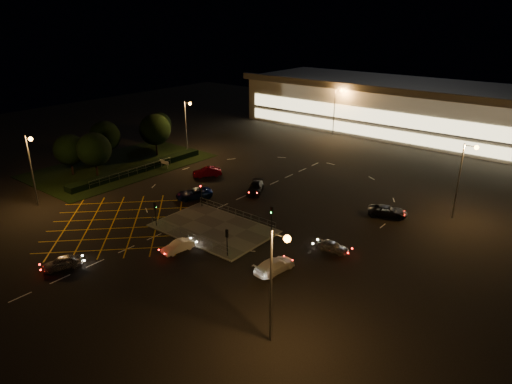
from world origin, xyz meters
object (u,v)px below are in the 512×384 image
Objects in this scene: car_east_grey at (388,211)px; car_circ_red at (207,172)px; signal_nw at (201,191)px; car_near_silver at (62,263)px; car_left_blue at (194,193)px; car_far_dkgrey at (255,188)px; signal_ne at (272,214)px; car_queue_white at (178,246)px; car_right_silver at (332,246)px; signal_se at (227,237)px; car_approach_white at (274,265)px; signal_sw at (155,209)px.

car_circ_red is at bearing 75.22° from car_east_grey.
signal_nw is 20.73m from car_near_silver.
car_left_blue is 9.15m from car_far_dkgrey.
signal_ne reaches higher than car_queue_white.
car_queue_white is at bearing 122.33° from car_right_silver.
signal_se is at bearing -90.00° from signal_ne.
car_right_silver is (20.12, 20.90, -0.05)m from car_near_silver.
signal_nw is at bearing -15.03° from car_approach_white.
signal_sw is 12.00m from signal_se.
signal_sw is 1.00× the size of signal_nw.
car_east_grey is (29.49, 3.70, -0.05)m from car_circ_red.
signal_ne reaches higher than car_right_silver.
car_near_silver is at bearing -122.94° from car_far_dkgrey.
car_east_grey is 20.63m from car_approach_white.
car_near_silver is 22.46m from car_left_blue.
signal_sw is 19.39m from car_circ_red.
car_east_grey is at bearing 55.11° from car_left_blue.
car_approach_white is (17.86, 0.77, -1.66)m from signal_sw.
car_approach_white reaches higher than car_queue_white.
signal_ne is 22.47m from car_circ_red.
car_far_dkgrey is at bearing 32.70° from car_circ_red.
car_near_silver is at bearing 129.60° from car_right_silver.
car_approach_white is (5.86, 0.77, -1.66)m from signal_se.
signal_ne is at bearing 0.00° from signal_nw.
car_east_grey is at bearing -135.06° from signal_sw.
car_right_silver is (20.36, 0.24, -1.74)m from signal_nw.
signal_se is 0.85× the size of car_right_silver.
signal_sw is at bearing -29.10° from car_circ_red.
signal_sw reaches higher than car_approach_white.
signal_se reaches higher than car_east_grey.
car_east_grey is at bearing 42.54° from car_circ_red.
signal_ne is 0.64× the size of car_far_dkgrey.
signal_sw is 17.17m from car_far_dkgrey.
signal_se reaches higher than car_right_silver.
signal_se is 0.65× the size of car_approach_white.
car_circ_red reaches higher than car_east_grey.
car_left_blue is at bearing -15.70° from car_approach_white.
signal_se is at bearing -5.24° from car_circ_red.
signal_nw is (-12.00, 7.99, 0.00)m from signal_se.
car_circ_red reaches higher than car_left_blue.
car_circ_red is (-10.56, 0.50, 0.05)m from car_far_dkgrey.
car_far_dkgrey reaches higher than car_approach_white.
car_left_blue is at bearing 138.62° from car_queue_white.
car_approach_white is at bearing 154.94° from car_right_silver.
car_east_grey is at bearing 55.09° from signal_ne.
car_near_silver is 0.86× the size of car_circ_red.
signal_ne is at bearing 83.61° from car_near_silver.
car_far_dkgrey is (-9.76, 16.94, -1.66)m from signal_se.
car_right_silver is (23.48, -1.31, -0.10)m from car_left_blue.
signal_sw is 7.59m from car_queue_white.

